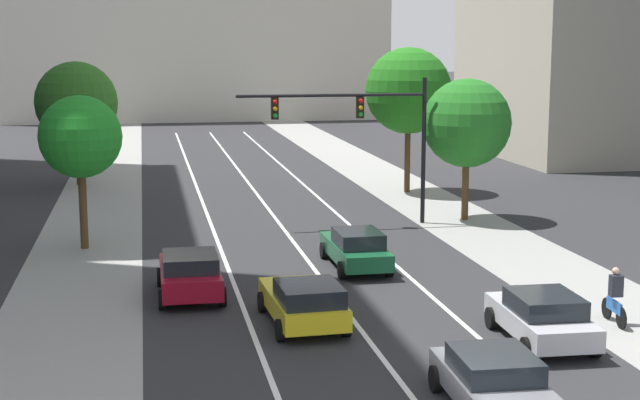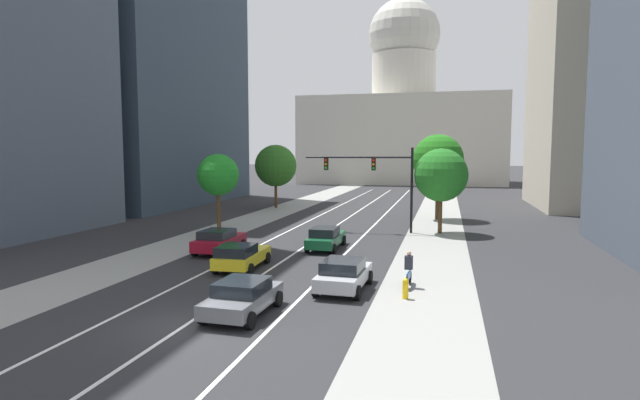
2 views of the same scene
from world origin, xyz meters
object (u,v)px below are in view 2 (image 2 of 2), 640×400
Objects in this scene: street_tree_mid_left at (276,166)px; traffic_signal_mast at (377,173)px; car_green at (326,238)px; street_tree_near_right at (438,160)px; car_yellow at (241,256)px; car_gray at (242,297)px; cyclist at (409,269)px; street_tree_mid_right at (441,175)px; fire_hydrant at (405,288)px; capitol_building at (403,120)px; car_crimson at (219,241)px; car_silver at (344,274)px; street_tree_near_left at (218,175)px.

traffic_signal_mast is at bearing -48.03° from street_tree_mid_left.
street_tree_near_right is at bearing -22.18° from car_green.
car_yellow is 7.87m from car_gray.
cyclist is 0.26× the size of street_tree_mid_right.
car_yellow is at bearing 158.94° from fire_hydrant.
street_tree_mid_left is at bearing -100.41° from capitol_building.
fire_hydrant is at bearing -121.18° from car_crimson.
cyclist is 17.22m from street_tree_mid_right.
street_tree_near_right is 1.21× the size of street_tree_mid_right.
car_silver is at bearing -87.11° from traffic_signal_mast.
street_tree_mid_right is (1.20, 16.77, 3.70)m from cyclist.
fire_hydrant is at bearing -102.25° from car_silver.
car_yellow is 6.81m from car_silver.
capitol_building is 5.62× the size of street_tree_mid_left.
car_green is at bearing 39.83° from cyclist.
car_silver is 5.44m from car_gray.
car_gray is 2.45× the size of cyclist.
capitol_building is 80.53m from car_crimson.
car_green is at bearing -105.47° from traffic_signal_mast.
street_tree_near_right is (13.00, 19.88, 4.84)m from car_crimson.
car_yellow is 0.62× the size of street_tree_mid_left.
car_silver is at bearing 165.80° from fire_hydrant.
car_yellow is 26.23m from street_tree_near_right.
car_yellow is at bearing 154.99° from car_green.
capitol_building reaches higher than cyclist.
car_yellow is at bearing -60.07° from street_tree_near_left.
car_silver is 18.88m from street_tree_mid_right.
street_tree_near_left reaches higher than car_silver.
car_gray is at bearing -107.67° from street_tree_mid_right.
cyclist reaches higher than car_crimson.
car_green is 0.60× the size of street_tree_near_right.
capitol_building is at bearing -3.71° from car_yellow.
traffic_signal_mast is at bearing -86.84° from capitol_building.
cyclist is at bearing 90.36° from fire_hydrant.
car_crimson is (-4.68, -79.44, -12.32)m from capitol_building.
car_gray is (1.56, -90.60, -12.37)m from capitol_building.
street_tree_mid_right is (7.17, 8.47, 3.79)m from car_green.
car_crimson is 2.53× the size of cyclist.
street_tree_near_left is (-3.84, 8.18, 3.74)m from car_crimson.
fire_hydrant is at bearing -62.59° from street_tree_mid_left.
street_tree_near_right is (3.65, 26.58, 4.87)m from car_silver.
street_tree_near_left is at bearing -167.45° from traffic_signal_mast.
car_silver is 4.68× the size of fire_hydrant.
street_tree_near_right is (0.79, 27.30, 5.16)m from fire_hydrant.
traffic_signal_mast is at bearing 4.84° from car_silver.
car_green is 14.04m from car_gray.
street_tree_near_right is (4.54, 8.96, 0.94)m from traffic_signal_mast.
street_tree_near_left is at bearing 29.45° from car_gray.
street_tree_mid_right is at bearing -40.73° from car_green.
capitol_building is at bearing 97.96° from street_tree_near_right.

